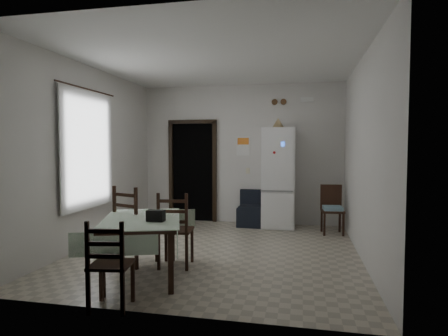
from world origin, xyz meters
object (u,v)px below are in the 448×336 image
dining_table (142,247)px  dining_chair_near_head (111,263)px  dining_chair_far_left (136,224)px  fridge (278,178)px  dining_chair_far_right (176,229)px  corner_chair (332,210)px  navy_seat (253,208)px

dining_table → dining_chair_near_head: dining_chair_near_head is taller
dining_chair_far_left → dining_table: bearing=141.7°
fridge → dining_table: size_ratio=1.42×
dining_chair_far_right → dining_table: bearing=54.3°
fridge → dining_chair_near_head: fridge is taller
fridge → dining_table: bearing=-117.4°
dining_chair_far_right → dining_chair_near_head: (-0.19, -1.39, -0.05)m
corner_chair → dining_chair_far_right: size_ratio=0.89×
fridge → corner_chair: fridge is taller
navy_seat → dining_chair_far_right: 2.85m
dining_chair_far_left → dining_chair_near_head: (0.39, -1.39, -0.09)m
navy_seat → dining_chair_far_right: (-0.69, -2.76, 0.14)m
navy_seat → dining_chair_far_left: size_ratio=0.67×
dining_chair_far_right → dining_chair_near_head: size_ratio=1.12×
dining_table → dining_chair_far_left: 0.59m
dining_chair_near_head → dining_table: bearing=-93.8°
dining_chair_near_head → navy_seat: bearing=-111.0°
corner_chair → dining_table: size_ratio=0.64×
corner_chair → dining_table: (-2.48, -2.83, -0.09)m
navy_seat → dining_chair_far_right: dining_chair_far_right is taller
dining_chair_far_left → dining_chair_near_head: bearing=124.8°
dining_chair_far_left → dining_chair_far_right: size_ratio=1.07×
dining_chair_near_head → fridge: bearing=-117.4°
dining_chair_far_left → fridge: bearing=-103.2°
fridge → dining_chair_far_right: 3.04m
fridge → navy_seat: (-0.50, -0.00, -0.63)m
dining_chair_far_left → dining_chair_far_right: (0.57, -0.00, -0.04)m
navy_seat → dining_table: bearing=-104.3°
dining_table → dining_chair_far_right: bearing=41.1°
corner_chair → dining_chair_far_right: bearing=-138.4°
dining_table → dining_chair_near_head: bearing=-103.5°
fridge → navy_seat: bearing=176.8°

